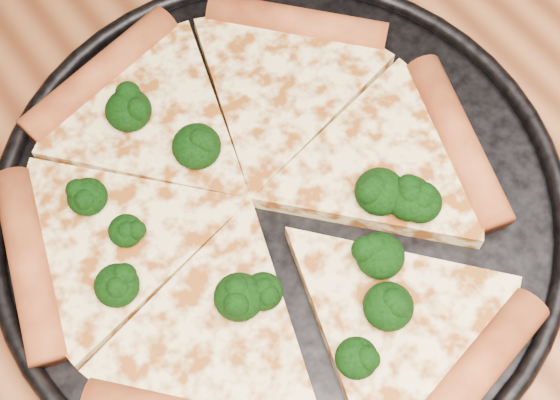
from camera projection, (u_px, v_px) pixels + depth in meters
dining_table at (318, 379)px, 0.64m from camera, size 1.20×0.90×0.75m
pizza_pan at (280, 205)px, 0.59m from camera, size 0.42×0.42×0.02m
pizza at (257, 205)px, 0.58m from camera, size 0.37×0.40×0.03m
broccoli_florets at (280, 224)px, 0.56m from camera, size 0.23×0.27×0.03m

